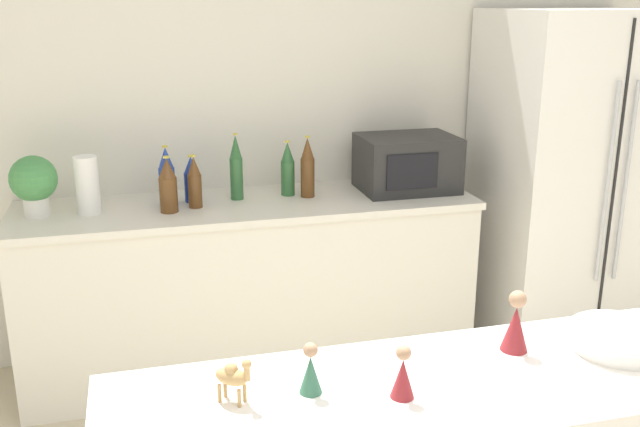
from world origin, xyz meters
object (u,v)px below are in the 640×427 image
(camel_figurine, at_px, (233,376))
(wise_man_figurine_purple, at_px, (403,375))
(back_bottle_5, at_px, (195,182))
(fruit_bowl, at_px, (619,338))
(back_bottle_3, at_px, (288,169))
(refrigerator, at_px, (569,183))
(wise_man_figurine_crimson, at_px, (516,325))
(back_bottle_0, at_px, (192,180))
(back_bottle_2, at_px, (308,168))
(back_bottle_1, at_px, (168,186))
(microwave, at_px, (407,163))
(back_bottle_6, at_px, (236,168))
(paper_towel_roll, at_px, (87,185))
(wise_man_figurine_blue, at_px, (311,371))
(back_bottle_4, at_px, (167,177))
(potted_plant, at_px, (34,182))

(camel_figurine, bearing_deg, wise_man_figurine_purple, -11.26)
(back_bottle_5, relative_size, fruit_bowl, 1.00)
(back_bottle_3, xyz_separation_m, fruit_bowl, (0.43, -1.99, -0.01))
(refrigerator, bearing_deg, wise_man_figurine_purple, -131.33)
(wise_man_figurine_crimson, bearing_deg, camel_figurine, -174.91)
(back_bottle_0, xyz_separation_m, camel_figurine, (-0.08, -1.99, 0.05))
(back_bottle_3, bearing_deg, fruit_bowl, -77.69)
(back_bottle_3, xyz_separation_m, wise_man_figurine_crimson, (0.17, -1.93, 0.03))
(back_bottle_0, relative_size, wise_man_figurine_crimson, 1.43)
(fruit_bowl, bearing_deg, back_bottle_2, 100.13)
(back_bottle_1, bearing_deg, wise_man_figurine_purple, -77.81)
(back_bottle_2, distance_m, wise_man_figurine_crimson, 1.87)
(microwave, distance_m, camel_figurine, 2.26)
(back_bottle_6, bearing_deg, microwave, -2.74)
(refrigerator, relative_size, back_bottle_6, 5.45)
(paper_towel_roll, distance_m, back_bottle_6, 0.69)
(camel_figurine, relative_size, wise_man_figurine_purple, 0.89)
(refrigerator, distance_m, wise_man_figurine_purple, 2.54)
(back_bottle_0, height_order, back_bottle_6, back_bottle_6)
(microwave, height_order, back_bottle_2, back_bottle_2)
(paper_towel_roll, height_order, back_bottle_6, back_bottle_6)
(wise_man_figurine_blue, xyz_separation_m, wise_man_figurine_crimson, (0.55, 0.07, 0.02))
(back_bottle_2, xyz_separation_m, wise_man_figurine_crimson, (0.09, -1.87, 0.02))
(back_bottle_5, height_order, wise_man_figurine_crimson, wise_man_figurine_crimson)
(wise_man_figurine_crimson, bearing_deg, refrigerator, 53.22)
(microwave, bearing_deg, wise_man_figurine_blue, -116.97)
(paper_towel_roll, distance_m, microwave, 1.56)
(wise_man_figurine_crimson, bearing_deg, back_bottle_3, 95.16)
(microwave, height_order, back_bottle_0, microwave)
(fruit_bowl, relative_size, wise_man_figurine_crimson, 1.56)
(back_bottle_5, bearing_deg, fruit_bowl, -64.39)
(back_bottle_4, xyz_separation_m, wise_man_figurine_blue, (0.22, -1.97, 0.01))
(back_bottle_3, distance_m, back_bottle_5, 0.48)
(paper_towel_roll, bearing_deg, wise_man_figurine_blue, -73.25)
(potted_plant, bearing_deg, back_bottle_1, -8.30)
(potted_plant, relative_size, back_bottle_5, 1.10)
(paper_towel_roll, relative_size, camel_figurine, 2.36)
(wise_man_figurine_crimson, bearing_deg, back_bottle_5, 109.43)
(back_bottle_0, xyz_separation_m, back_bottle_6, (0.22, -0.01, 0.05))
(back_bottle_0, distance_m, wise_man_figurine_blue, 2.00)
(refrigerator, bearing_deg, back_bottle_3, 173.98)
(back_bottle_6, bearing_deg, refrigerator, -4.75)
(back_bottle_1, bearing_deg, microwave, 4.62)
(back_bottle_5, xyz_separation_m, wise_man_figurine_crimson, (0.64, -1.82, 0.04))
(microwave, bearing_deg, wise_man_figurine_purple, -111.53)
(back_bottle_2, bearing_deg, back_bottle_0, 174.47)
(back_bottle_0, xyz_separation_m, back_bottle_3, (0.47, 0.00, 0.02))
(wise_man_figurine_purple, bearing_deg, back_bottle_3, 84.99)
(back_bottle_5, bearing_deg, paper_towel_roll, 177.77)
(back_bottle_2, xyz_separation_m, fruit_bowl, (0.35, -1.93, -0.02))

